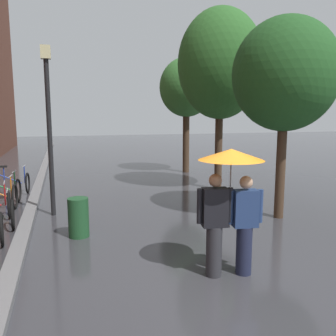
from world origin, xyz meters
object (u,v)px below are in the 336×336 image
object	(u,v)px
street_tree_0	(285,75)
parked_bicycle_5	(11,183)
street_tree_2	(186,88)
street_tree_1	(220,65)
street_lamp_post	(49,119)
parked_bicycle_4	(0,190)
couple_under_umbrella	(230,195)
litter_bin	(78,217)

from	to	relation	value
street_tree_0	parked_bicycle_5	xyz separation A→B (m)	(-6.92, 4.87, -3.18)
street_tree_0	street_tree_2	size ratio (longest dim) A/B	0.97
street_tree_1	street_lamp_post	distance (m)	6.06
street_tree_0	parked_bicycle_4	xyz separation A→B (m)	(-7.09, 3.74, -3.18)
couple_under_umbrella	litter_bin	distance (m)	3.57
street_lamp_post	street_tree_2	bearing A→B (deg)	44.54
street_tree_2	couple_under_umbrella	xyz separation A→B (m)	(-2.82, -10.06, -2.41)
street_tree_1	parked_bicycle_5	world-z (taller)	street_tree_1
parked_bicycle_4	street_lamp_post	bearing A→B (deg)	-50.03
couple_under_umbrella	street_tree_0	bearing A→B (deg)	43.89
parked_bicycle_4	couple_under_umbrella	size ratio (longest dim) A/B	0.55
street_tree_2	parked_bicycle_4	world-z (taller)	street_tree_2
street_tree_0	parked_bicycle_5	size ratio (longest dim) A/B	4.40
parked_bicycle_4	litter_bin	size ratio (longest dim) A/B	1.35
street_tree_0	couple_under_umbrella	world-z (taller)	street_tree_0
street_tree_1	street_lamp_post	xyz separation A→B (m)	(-5.52, -1.77, -1.77)
street_tree_2	street_lamp_post	bearing A→B (deg)	-135.46
parked_bicycle_5	couple_under_umbrella	distance (m)	8.63
street_tree_2	street_lamp_post	world-z (taller)	street_tree_2
street_tree_2	litter_bin	distance (m)	9.64
street_tree_1	couple_under_umbrella	world-z (taller)	street_tree_1
parked_bicycle_5	street_lamp_post	bearing A→B (deg)	-65.16
street_tree_0	street_lamp_post	distance (m)	5.95
street_tree_1	street_tree_0	bearing A→B (deg)	-89.62
street_tree_1	couple_under_umbrella	distance (m)	7.40
parked_bicycle_5	street_tree_0	bearing A→B (deg)	-35.13
street_tree_1	litter_bin	bearing A→B (deg)	-143.52
street_tree_2	street_lamp_post	xyz separation A→B (m)	(-5.67, -5.58, -1.25)
parked_bicycle_4	street_lamp_post	world-z (taller)	street_lamp_post
street_tree_0	litter_bin	distance (m)	5.88
street_tree_0	parked_bicycle_5	bearing A→B (deg)	144.87
parked_bicycle_4	litter_bin	world-z (taller)	parked_bicycle_4
parked_bicycle_4	couple_under_umbrella	world-z (taller)	couple_under_umbrella
street_tree_0	parked_bicycle_4	size ratio (longest dim) A/B	4.32
couple_under_umbrella	litter_bin	world-z (taller)	couple_under_umbrella
parked_bicycle_4	litter_bin	xyz separation A→B (m)	(2.11, -3.74, 0.05)
parked_bicycle_5	street_lamp_post	world-z (taller)	street_lamp_post
street_tree_1	litter_bin	xyz separation A→B (m)	(-4.95, -3.66, -3.85)
parked_bicycle_5	litter_bin	size ratio (longest dim) A/B	1.32
street_tree_2	parked_bicycle_4	bearing A→B (deg)	-152.68
parked_bicycle_5	street_tree_2	bearing A→B (deg)	20.22
street_tree_1	litter_bin	world-z (taller)	street_tree_1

